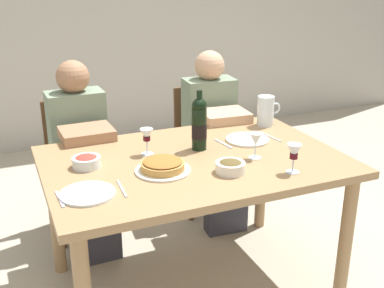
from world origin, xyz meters
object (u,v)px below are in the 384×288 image
(dinner_plate_left_setting, at_px, (247,140))
(diner_left, at_px, (83,153))
(wine_bottle, at_px, (199,124))
(chair_right, at_px, (202,139))
(olive_bowl, at_px, (230,166))
(wine_glass_right_diner, at_px, (147,136))
(baked_tart, at_px, (163,166))
(diner_right, at_px, (215,134))
(chair_left, at_px, (77,158))
(dining_table, at_px, (194,175))
(salad_bowl, at_px, (86,161))
(wine_glass_centre, at_px, (256,140))
(wine_glass_left_diner, at_px, (294,153))
(dinner_plate_right_setting, at_px, (87,194))
(water_pitcher, at_px, (266,113))

(dinner_plate_left_setting, relative_size, diner_left, 0.21)
(wine_bottle, relative_size, chair_right, 0.37)
(olive_bowl, xyz_separation_m, wine_glass_right_diner, (-0.29, 0.38, 0.07))
(baked_tart, relative_size, chair_right, 0.31)
(wine_glass_right_diner, xyz_separation_m, diner_right, (0.64, 0.53, -0.24))
(wine_glass_right_diner, height_order, chair_left, wine_glass_right_diner)
(dining_table, relative_size, dinner_plate_left_setting, 6.18)
(dinner_plate_left_setting, bearing_deg, salad_bowl, -178.18)
(wine_glass_centre, bearing_deg, wine_glass_left_diner, -72.37)
(chair_right, relative_size, diner_right, 0.75)
(salad_bowl, bearing_deg, wine_glass_right_diner, 8.61)
(diner_left, bearing_deg, wine_glass_left_diner, 126.83)
(chair_left, bearing_deg, diner_right, 163.69)
(wine_glass_right_diner, xyz_separation_m, dinner_plate_left_setting, (0.58, -0.02, -0.09))
(dinner_plate_left_setting, relative_size, dinner_plate_right_setting, 1.01)
(water_pitcher, relative_size, dinner_plate_right_setting, 0.77)
(diner_left, bearing_deg, chair_right, -166.87)
(water_pitcher, height_order, wine_glass_centre, water_pitcher)
(water_pitcher, xyz_separation_m, baked_tart, (-0.82, -0.42, -0.05))
(baked_tart, distance_m, olive_bowl, 0.32)
(wine_bottle, relative_size, diner_left, 0.28)
(baked_tart, distance_m, wine_glass_left_diner, 0.62)
(salad_bowl, height_order, diner_left, diner_left)
(wine_glass_right_diner, xyz_separation_m, wine_glass_centre, (0.49, -0.27, -0.00))
(wine_glass_centre, distance_m, chair_right, 1.10)
(dinner_plate_right_setting, relative_size, diner_left, 0.21)
(olive_bowl, height_order, dinner_plate_left_setting, olive_bowl)
(water_pitcher, distance_m, dinner_plate_left_setting, 0.32)
(dining_table, xyz_separation_m, diner_left, (-0.45, 0.67, -0.05))
(wine_bottle, xyz_separation_m, salad_bowl, (-0.60, -0.01, -0.11))
(olive_bowl, bearing_deg, wine_glass_left_diner, -22.63)
(water_pitcher, bearing_deg, diner_right, 116.66)
(wine_glass_centre, relative_size, chair_left, 0.15)
(water_pitcher, relative_size, dinner_plate_left_setting, 0.76)
(wine_glass_centre, height_order, dinner_plate_left_setting, wine_glass_centre)
(wine_glass_right_diner, bearing_deg, dinner_plate_left_setting, -2.01)
(wine_glass_centre, bearing_deg, olive_bowl, -150.17)
(water_pitcher, xyz_separation_m, chair_left, (-1.07, 0.58, -0.34))
(water_pitcher, bearing_deg, dinner_plate_right_setting, -155.97)
(wine_bottle, bearing_deg, salad_bowl, -178.75)
(baked_tart, bearing_deg, wine_glass_left_diner, -24.06)
(salad_bowl, bearing_deg, dinner_plate_left_setting, 1.82)
(water_pitcher, bearing_deg, wine_glass_centre, -126.39)
(dining_table, relative_size, dinner_plate_right_setting, 6.25)
(dining_table, bearing_deg, olive_bowl, -69.62)
(diner_left, height_order, diner_right, same)
(dining_table, height_order, chair_right, chair_right)
(chair_left, bearing_deg, wine_glass_centre, 124.21)
(dinner_plate_left_setting, distance_m, diner_left, 1.00)
(dining_table, relative_size, wine_glass_right_diner, 10.79)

